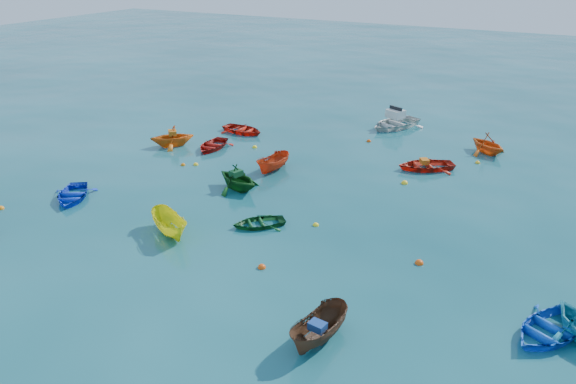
% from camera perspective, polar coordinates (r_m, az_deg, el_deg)
% --- Properties ---
extents(ground, '(160.00, 160.00, 0.00)m').
position_cam_1_polar(ground, '(26.56, -5.16, -4.59)').
color(ground, '#0A3F49').
rests_on(ground, ground).
extents(dinghy_blue_sw, '(3.73, 3.96, 0.67)m').
position_cam_1_polar(dinghy_blue_sw, '(32.56, -21.04, -0.65)').
color(dinghy_blue_sw, '#1036D0').
rests_on(dinghy_blue_sw, ground).
extents(sampan_brown_mid, '(1.54, 3.17, 1.18)m').
position_cam_1_polar(sampan_brown_mid, '(20.10, 3.21, -14.89)').
color(sampan_brown_mid, '#4F2F1C').
rests_on(sampan_brown_mid, ground).
extents(dinghy_blue_se, '(3.81, 4.28, 0.73)m').
position_cam_1_polar(dinghy_blue_se, '(22.33, 24.94, -12.98)').
color(dinghy_blue_se, blue).
rests_on(dinghy_blue_se, ground).
extents(dinghy_orange_w, '(3.83, 3.82, 1.53)m').
position_cam_1_polar(dinghy_orange_w, '(39.46, -11.62, 4.62)').
color(dinghy_orange_w, orange).
rests_on(dinghy_orange_w, ground).
extents(sampan_yellow_mid, '(3.29, 2.58, 1.21)m').
position_cam_1_polar(sampan_yellow_mid, '(27.28, -11.81, -4.22)').
color(sampan_yellow_mid, yellow).
rests_on(sampan_yellow_mid, ground).
extents(dinghy_green_e, '(3.15, 3.14, 0.54)m').
position_cam_1_polar(dinghy_green_e, '(27.55, -2.99, -3.43)').
color(dinghy_green_e, '#135424').
rests_on(dinghy_green_e, ground).
extents(dinghy_red_nw, '(3.58, 2.77, 0.69)m').
position_cam_1_polar(dinghy_red_nw, '(41.60, -4.61, 6.02)').
color(dinghy_red_nw, red).
rests_on(dinghy_red_nw, ground).
extents(sampan_orange_n, '(1.42, 3.02, 1.13)m').
position_cam_1_polar(sampan_orange_n, '(34.26, -1.49, 2.18)').
color(sampan_orange_n, red).
rests_on(sampan_orange_n, ground).
extents(dinghy_green_n, '(3.53, 3.26, 1.54)m').
position_cam_1_polar(dinghy_green_n, '(31.76, -5.11, 0.31)').
color(dinghy_green_n, '#124F17').
rests_on(dinghy_green_n, ground).
extents(dinghy_red_ne, '(4.26, 4.00, 0.72)m').
position_cam_1_polar(dinghy_red_ne, '(35.55, 13.76, 2.29)').
color(dinghy_red_ne, red).
rests_on(dinghy_red_ne, ground).
extents(dinghy_red_far, '(2.66, 3.42, 0.65)m').
position_cam_1_polar(dinghy_red_far, '(38.48, -7.68, 4.41)').
color(dinghy_red_far, '#B1160E').
rests_on(dinghy_red_far, ground).
extents(dinghy_orange_far, '(3.70, 3.61, 1.48)m').
position_cam_1_polar(dinghy_orange_far, '(39.53, 19.51, 3.76)').
color(dinghy_orange_far, orange).
rests_on(dinghy_orange_far, ground).
extents(motorboat_white, '(4.67, 5.31, 1.52)m').
position_cam_1_polar(motorboat_white, '(43.52, 10.76, 6.47)').
color(motorboat_white, silver).
rests_on(motorboat_white, ground).
extents(tarp_blue_a, '(0.62, 0.50, 0.27)m').
position_cam_1_polar(tarp_blue_a, '(19.56, 3.01, -13.45)').
color(tarp_blue_a, '#194291').
rests_on(tarp_blue_a, sampan_brown_mid).
extents(tarp_orange_a, '(0.85, 0.85, 0.33)m').
position_cam_1_polar(tarp_orange_a, '(39.18, -11.66, 5.92)').
color(tarp_orange_a, orange).
rests_on(tarp_orange_a, dinghy_orange_w).
extents(tarp_green_b, '(0.68, 0.78, 0.32)m').
position_cam_1_polar(tarp_green_b, '(31.48, -5.29, 1.92)').
color(tarp_green_b, '#114622').
rests_on(tarp_green_b, dinghy_green_n).
extents(tarp_orange_b, '(0.73, 0.76, 0.30)m').
position_cam_1_polar(tarp_orange_b, '(35.34, 13.69, 3.06)').
color(tarp_orange_b, '#C86514').
rests_on(tarp_orange_b, dinghy_red_ne).
extents(buoy_or_a, '(0.33, 0.33, 0.33)m').
position_cam_1_polar(buoy_or_a, '(32.85, -27.13, -1.53)').
color(buoy_or_a, orange).
rests_on(buoy_or_a, ground).
extents(buoy_ye_a, '(0.30, 0.30, 0.30)m').
position_cam_1_polar(buoy_ye_a, '(27.56, 2.84, -3.41)').
color(buoy_ye_a, yellow).
rests_on(buoy_ye_a, ground).
extents(buoy_or_b, '(0.35, 0.35, 0.35)m').
position_cam_1_polar(buoy_or_b, '(24.08, -2.69, -7.70)').
color(buoy_or_b, '#E64A0C').
rests_on(buoy_or_b, ground).
extents(buoy_ye_b, '(0.32, 0.32, 0.32)m').
position_cam_1_polar(buoy_ye_b, '(35.64, -9.35, 2.73)').
color(buoy_ye_b, yellow).
rests_on(buoy_ye_b, ground).
extents(buoy_or_c, '(0.30, 0.30, 0.30)m').
position_cam_1_polar(buoy_or_c, '(35.71, -10.62, 2.68)').
color(buoy_or_c, '#D06B0B').
rests_on(buoy_or_c, ground).
extents(buoy_ye_c, '(0.39, 0.39, 0.39)m').
position_cam_1_polar(buoy_ye_c, '(33.05, 11.74, 0.85)').
color(buoy_ye_c, yellow).
rests_on(buoy_ye_c, ground).
extents(buoy_or_d, '(0.37, 0.37, 0.37)m').
position_cam_1_polar(buoy_or_d, '(25.00, 13.18, -7.09)').
color(buoy_or_d, '#F04F0D').
rests_on(buoy_or_d, ground).
extents(buoy_ye_d, '(0.34, 0.34, 0.34)m').
position_cam_1_polar(buoy_ye_d, '(38.36, -3.40, 4.52)').
color(buoy_ye_d, yellow).
rests_on(buoy_ye_d, ground).
extents(buoy_or_e, '(0.33, 0.33, 0.33)m').
position_cam_1_polar(buoy_or_e, '(39.91, 8.21, 5.09)').
color(buoy_or_e, '#D0460B').
rests_on(buoy_or_e, ground).
extents(buoy_ye_e, '(0.31, 0.31, 0.31)m').
position_cam_1_polar(buoy_ye_e, '(37.45, 18.70, 2.80)').
color(buoy_ye_e, yellow).
rests_on(buoy_ye_e, ground).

